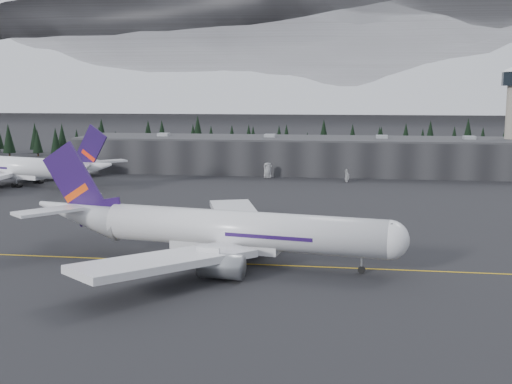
# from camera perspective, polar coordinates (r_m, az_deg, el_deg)

# --- Properties ---
(ground) EXTENTS (1400.00, 1400.00, 0.00)m
(ground) POSITION_cam_1_polar(r_m,az_deg,el_deg) (112.26, -1.47, -6.13)
(ground) COLOR black
(ground) RESTS_ON ground
(taxiline) EXTENTS (400.00, 0.40, 0.02)m
(taxiline) POSITION_cam_1_polar(r_m,az_deg,el_deg) (110.36, -1.64, -6.39)
(taxiline) COLOR gold
(taxiline) RESTS_ON ground
(terminal) EXTENTS (160.00, 30.00, 12.60)m
(terminal) POSITION_cam_1_polar(r_m,az_deg,el_deg) (233.67, 3.69, 3.33)
(terminal) COLOR black
(terminal) RESTS_ON ground
(treeline) EXTENTS (360.00, 20.00, 15.00)m
(treeline) POSITION_cam_1_polar(r_m,az_deg,el_deg) (270.32, 4.32, 4.34)
(treeline) COLOR black
(treeline) RESTS_ON ground
(mountain_ridge) EXTENTS (4400.00, 900.00, 420.00)m
(mountain_ridge) POSITION_cam_1_polar(r_m,az_deg,el_deg) (1107.36, 7.32, 7.40)
(mountain_ridge) COLOR white
(mountain_ridge) RESTS_ON ground
(jet_main) EXTENTS (68.29, 62.57, 20.20)m
(jet_main) POSITION_cam_1_polar(r_m,az_deg,el_deg) (111.39, -4.09, -3.25)
(jet_main) COLOR silver
(jet_main) RESTS_ON ground
(jet_parked) EXTENTS (65.26, 59.22, 19.61)m
(jet_parked) POSITION_cam_1_polar(r_m,az_deg,el_deg) (213.15, -19.95, 2.05)
(jet_parked) COLOR silver
(jet_parked) RESTS_ON ground
(gse_vehicle_a) EXTENTS (3.68, 5.77, 1.48)m
(gse_vehicle_a) POSITION_cam_1_polar(r_m,az_deg,el_deg) (216.75, 1.04, 1.42)
(gse_vehicle_a) COLOR silver
(gse_vehicle_a) RESTS_ON ground
(gse_vehicle_b) EXTENTS (4.35, 1.80, 1.47)m
(gse_vehicle_b) POSITION_cam_1_polar(r_m,az_deg,el_deg) (209.48, 8.10, 1.07)
(gse_vehicle_b) COLOR silver
(gse_vehicle_b) RESTS_ON ground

